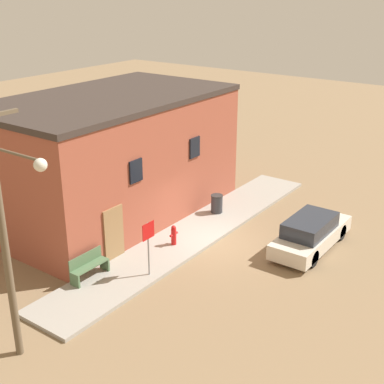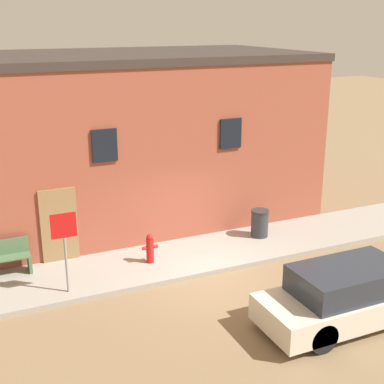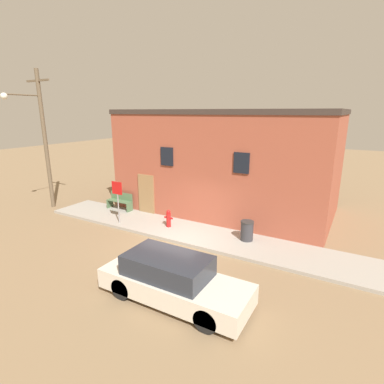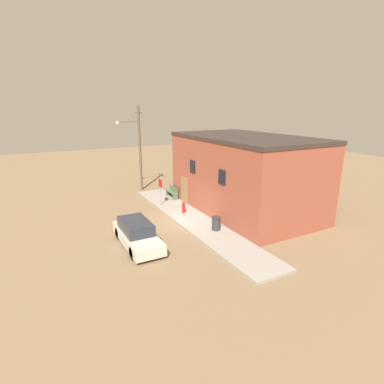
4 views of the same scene
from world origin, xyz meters
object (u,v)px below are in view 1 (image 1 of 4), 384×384
at_px(utility_pole, 5,223).
at_px(bench, 89,266).
at_px(fire_hydrant, 174,235).
at_px(stop_sign, 148,239).
at_px(trash_bin, 217,204).
at_px(parked_car, 311,233).

bearing_deg(utility_pole, bench, 20.32).
distance_m(fire_hydrant, utility_pole, 8.68).
relative_size(stop_sign, trash_bin, 2.44).
relative_size(bench, parked_car, 0.34).
height_order(fire_hydrant, bench, bench).
height_order(trash_bin, utility_pole, utility_pole).
relative_size(fire_hydrant, parked_car, 0.18).
distance_m(stop_sign, trash_bin, 6.31).
distance_m(stop_sign, utility_pole, 6.05).
bearing_deg(fire_hydrant, trash_bin, 5.87).
height_order(utility_pole, parked_car, utility_pole).
height_order(stop_sign, trash_bin, stop_sign).
bearing_deg(bench, trash_bin, -3.72).
bearing_deg(stop_sign, utility_pole, 178.60).
relative_size(stop_sign, parked_car, 0.45).
relative_size(fire_hydrant, utility_pole, 0.11).
distance_m(fire_hydrant, bench, 3.93).
height_order(stop_sign, utility_pole, utility_pole).
bearing_deg(bench, utility_pole, -159.68).
distance_m(bench, parked_car, 8.82).
xyz_separation_m(utility_pole, parked_car, (11.03, -3.86, -3.52)).
distance_m(fire_hydrant, parked_car, 5.50).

